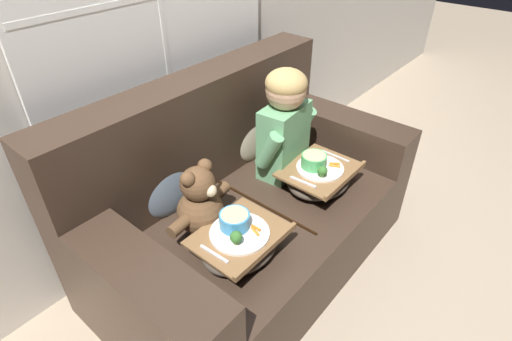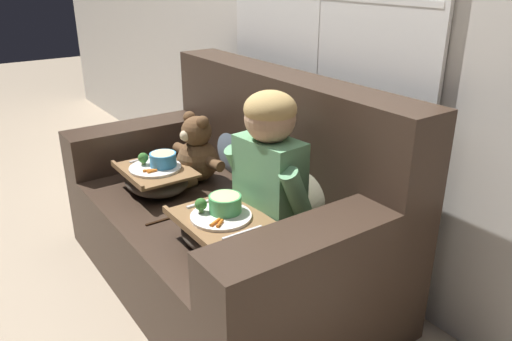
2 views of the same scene
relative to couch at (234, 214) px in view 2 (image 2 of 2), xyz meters
name	(u,v)px [view 2 (image 2 of 2)]	position (x,y,z in m)	size (l,w,h in m)	color
ground_plane	(222,280)	(0.00, -0.08, -0.35)	(14.00, 14.00, 0.00)	tan
couch	(234,214)	(0.00, 0.00, 0.00)	(1.66, 0.95, 0.98)	#38281E
throw_pillow_behind_child	(313,179)	(0.31, 0.22, 0.24)	(0.34, 0.16, 0.35)	#C1B293
throw_pillow_behind_teddy	(236,141)	(-0.31, 0.22, 0.24)	(0.35, 0.17, 0.36)	slate
child_figure	(269,156)	(0.31, -0.02, 0.39)	(0.42, 0.22, 0.58)	#66A370
teddy_bear	(197,153)	(-0.31, -0.02, 0.22)	(0.38, 0.27, 0.35)	brown
lap_tray_child	(221,227)	(0.30, -0.25, 0.14)	(0.39, 0.32, 0.19)	#473D33
lap_tray_teddy	(156,177)	(-0.31, -0.25, 0.14)	(0.38, 0.30, 0.19)	#473D33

